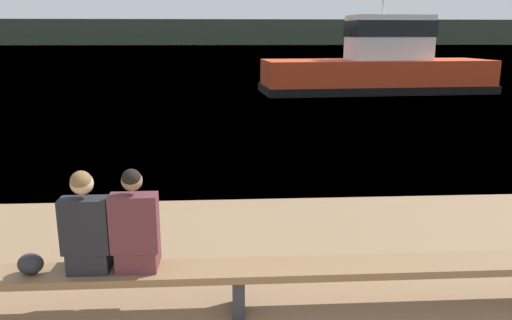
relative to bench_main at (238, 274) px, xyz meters
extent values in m
plane|color=#426B8E|center=(0.03, 123.56, -0.41)|extent=(240.00, 240.00, 0.00)
cube|color=#384233|center=(0.03, 145.69, 3.11)|extent=(600.00, 12.00, 7.03)
cube|color=brown|center=(0.00, 0.00, 0.04)|extent=(7.69, 0.45, 0.08)
cube|color=#2D2D33|center=(0.00, 0.00, -0.20)|extent=(0.12, 0.38, 0.41)
cube|color=black|center=(-1.46, 0.09, 0.19)|extent=(0.40, 0.42, 0.22)
cube|color=black|center=(-1.46, -0.02, 0.57)|extent=(0.45, 0.22, 0.54)
sphere|color=tan|center=(-1.46, -0.02, 0.99)|extent=(0.22, 0.22, 0.22)
sphere|color=brown|center=(-1.46, -0.04, 1.02)|extent=(0.20, 0.20, 0.20)
cube|color=#56282D|center=(-0.99, 0.09, 0.19)|extent=(0.40, 0.42, 0.22)
cube|color=#56282D|center=(-0.99, -0.02, 0.58)|extent=(0.45, 0.22, 0.57)
sphere|color=#846047|center=(-0.99, -0.02, 1.01)|extent=(0.20, 0.20, 0.20)
sphere|color=black|center=(-0.99, -0.03, 1.03)|extent=(0.18, 0.18, 0.18)
ellipsoid|color=#232328|center=(-2.01, -0.02, 0.19)|extent=(0.25, 0.20, 0.21)
cube|color=red|center=(7.27, 19.74, 0.38)|extent=(11.19, 4.16, 1.57)
cube|color=black|center=(7.27, 19.74, -0.22)|extent=(11.41, 4.31, 0.38)
cube|color=silver|center=(7.82, 19.78, 2.21)|extent=(3.98, 2.29, 2.09)
cube|color=black|center=(7.82, 19.78, 2.63)|extent=(4.06, 2.36, 0.75)
camera|label=1|loc=(-0.10, -4.58, 2.34)|focal=35.00mm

